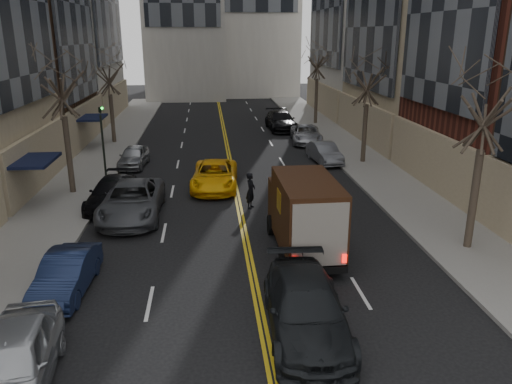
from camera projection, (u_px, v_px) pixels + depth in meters
sidewalk_left at (96, 161)px, 33.58m from camera, size 4.00×66.00×0.15m
sidewalk_right at (357, 155)px, 35.26m from camera, size 4.00×66.00×0.15m
tree_lf_mid at (59, 69)px, 24.98m from camera, size 3.20×3.20×8.91m
tree_lf_far at (108, 65)px, 37.47m from camera, size 3.20×3.20×8.12m
tree_rt_near at (489, 87)px, 18.13m from camera, size 3.20×3.20×8.71m
tree_rt_mid at (369, 69)px, 31.49m from camera, size 3.20×3.20×8.32m
tree_rt_far at (318, 51)px, 45.53m from camera, size 3.20×3.20×9.11m
traffic_signal at (102, 135)px, 28.15m from camera, size 0.29×0.26×4.70m
ups_truck at (304, 214)px, 19.53m from camera, size 2.39×5.68×3.09m
observer_sedan at (306, 308)px, 14.30m from camera, size 2.44×5.53×1.58m
taxi at (215, 175)px, 27.86m from camera, size 2.83×5.46×1.47m
pedestrian at (251, 191)px, 24.59m from camera, size 0.66×0.78×1.82m
parked_lf_a at (12, 362)px, 11.96m from camera, size 2.36×4.87×1.60m
parked_lf_b at (66, 274)px, 16.63m from camera, size 1.63×4.10×1.33m
parked_lf_c at (132, 201)px, 23.41m from camera, size 2.73×5.87×1.63m
parked_lf_d at (112, 193)px, 24.93m from camera, size 2.39×4.98×1.40m
parked_lf_e at (134, 156)px, 32.39m from camera, size 1.89×4.07×1.35m
parked_rt_a at (325, 153)px, 33.38m from camera, size 1.85×4.19×1.34m
parked_rt_b at (306, 134)px, 39.44m from camera, size 2.78×5.16×1.38m
parked_rt_c at (281, 121)px, 44.65m from camera, size 2.47×5.74×1.65m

